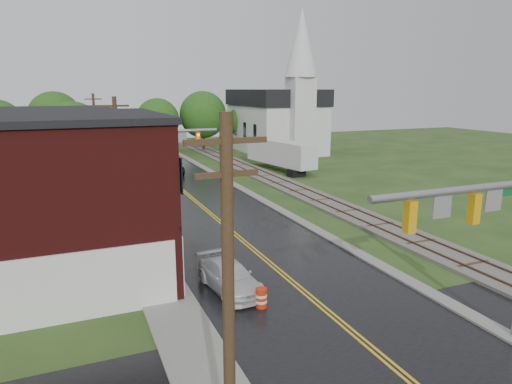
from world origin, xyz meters
TOP-DOWN VIEW (x-y plane):
  - main_road at (0.00, 30.00)m, footprint 10.00×90.00m
  - cross_road at (0.00, 2.00)m, footprint 60.00×9.00m
  - curb_right at (5.40, 35.00)m, footprint 0.80×70.00m
  - sidewalk_left at (-6.20, 25.00)m, footprint 2.40×50.00m
  - brick_building at (-12.48, 15.00)m, footprint 14.30×10.30m
  - yellow_house at (-11.00, 26.00)m, footprint 8.00×7.00m
  - darkred_building at (-10.00, 35.00)m, footprint 7.00×6.00m
  - church at (20.00, 53.74)m, footprint 10.40×18.40m
  - railroad at (10.00, 35.00)m, footprint 3.20×80.00m
  - traffic_signal_near at (3.47, 2.00)m, footprint 7.34×0.30m
  - traffic_signal_far at (-3.47, 27.00)m, footprint 7.34×0.43m
  - utility_pole_a at (-6.80, 0.00)m, footprint 1.80×0.28m
  - utility_pole_b at (-6.80, 22.00)m, footprint 1.80×0.28m
  - utility_pole_c at (-6.80, 44.00)m, footprint 1.80×0.28m
  - tree_left_c at (-13.85, 39.90)m, footprint 6.00×6.00m
  - tree_left_e at (-8.85, 45.90)m, footprint 6.40×6.40m
  - suv_dark at (0.80, 42.00)m, footprint 2.46×5.33m
  - pickup_white at (-3.20, 10.34)m, footprint 2.39×4.82m
  - semi_trailer at (13.35, 39.18)m, footprint 4.18×11.24m
  - construction_barrel at (-2.50, 8.11)m, footprint 0.62×0.62m

SIDE VIEW (x-z plane):
  - main_road at x=0.00m, z-range -0.01..0.01m
  - cross_road at x=0.00m, z-range -0.01..0.01m
  - curb_right at x=5.40m, z-range -0.06..0.06m
  - sidewalk_left at x=-6.20m, z-range -0.06..0.06m
  - railroad at x=10.00m, z-range -0.04..0.26m
  - construction_barrel at x=-2.50m, z-range 0.00..0.90m
  - pickup_white at x=-3.20m, z-range 0.00..1.35m
  - suv_dark at x=0.80m, z-range 0.00..1.48m
  - semi_trailer at x=13.35m, z-range 0.36..3.91m
  - darkred_building at x=-10.00m, z-range 0.00..4.40m
  - yellow_house at x=-11.00m, z-range 0.00..6.40m
  - brick_building at x=-12.48m, z-range 0.00..8.30m
  - tree_left_c at x=-13.85m, z-range 0.69..8.34m
  - utility_pole_a at x=-6.80m, z-range 0.22..9.22m
  - utility_pole_b at x=-6.80m, z-range 0.22..9.22m
  - utility_pole_c at x=-6.80m, z-range 0.22..9.22m
  - tree_left_e at x=-8.85m, z-range 0.73..8.89m
  - traffic_signal_near at x=3.47m, z-range 1.37..8.57m
  - traffic_signal_far at x=-3.47m, z-range 1.37..8.57m
  - church at x=20.00m, z-range -4.17..15.83m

